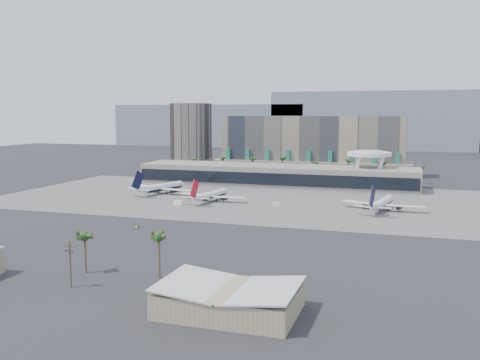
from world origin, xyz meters
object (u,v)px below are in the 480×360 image
(airliner_left, at_px, (161,187))
(taxiway_sign, at_px, (136,227))
(utility_pole, at_px, (70,260))
(service_vehicle_b, at_px, (276,204))
(airliner_right, at_px, (382,203))
(service_vehicle_a, at_px, (178,203))
(airliner_centre, at_px, (211,195))

(airliner_left, relative_size, taxiway_sign, 18.79)
(utility_pole, bearing_deg, taxiway_sign, 105.50)
(airliner_left, distance_m, service_vehicle_b, 72.86)
(service_vehicle_b, bearing_deg, airliner_right, -12.28)
(service_vehicle_a, height_order, service_vehicle_b, service_vehicle_a)
(service_vehicle_a, bearing_deg, airliner_left, 132.70)
(taxiway_sign, bearing_deg, airliner_left, 107.51)
(service_vehicle_a, xyz_separation_m, taxiway_sign, (6.47, -53.09, -0.56))
(utility_pole, height_order, service_vehicle_b, utility_pole)
(utility_pole, height_order, airliner_left, airliner_left)
(utility_pole, distance_m, taxiway_sign, 71.05)
(airliner_right, height_order, service_vehicle_b, airliner_right)
(airliner_right, distance_m, service_vehicle_b, 48.63)
(airliner_centre, xyz_separation_m, airliner_right, (82.93, -0.06, 0.18))
(airliner_left, relative_size, airliner_right, 1.02)
(airliner_left, bearing_deg, airliner_right, 10.23)
(airliner_right, bearing_deg, utility_pole, -106.22)
(service_vehicle_a, xyz_separation_m, service_vehicle_b, (45.84, 10.22, -0.10))
(service_vehicle_a, distance_m, service_vehicle_b, 46.97)
(taxiway_sign, bearing_deg, utility_pole, -77.13)
(utility_pole, relative_size, airliner_right, 0.31)
(service_vehicle_b, distance_m, taxiway_sign, 74.55)
(service_vehicle_a, bearing_deg, airliner_centre, 55.71)
(utility_pole, xyz_separation_m, airliner_right, (68.88, 135.42, -3.70))
(utility_pole, relative_size, airliner_left, 0.30)
(utility_pole, distance_m, service_vehicle_a, 124.03)
(airliner_centre, bearing_deg, taxiway_sign, -85.56)
(utility_pole, relative_size, service_vehicle_a, 2.85)
(airliner_left, height_order, taxiway_sign, airliner_left)
(service_vehicle_b, xyz_separation_m, taxiway_sign, (-39.38, -63.31, -0.45))
(taxiway_sign, bearing_deg, airliner_right, 34.82)
(airliner_right, distance_m, taxiway_sign, 110.62)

